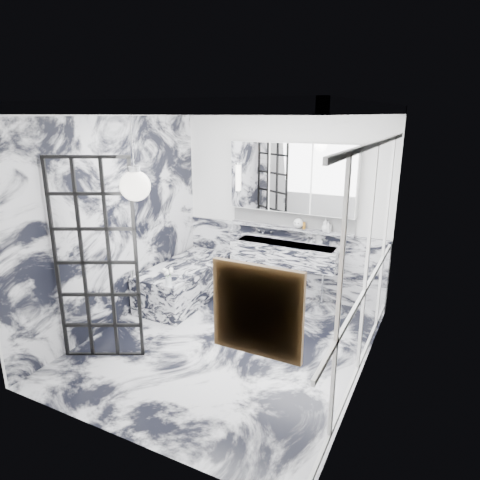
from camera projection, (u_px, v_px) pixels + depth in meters
The scene contains 25 objects.
floor at pixel (226, 344), 5.23m from camera, with size 3.60×3.60×0.00m, color silver.
ceiling at pixel (224, 104), 4.44m from camera, with size 3.60×3.60×0.00m, color white.
wall_back at pixel (283, 205), 6.38m from camera, with size 3.60×3.60×0.00m, color white.
wall_front at pixel (113, 290), 3.29m from camera, with size 3.60×3.60×0.00m, color white.
wall_left at pixel (117, 219), 5.53m from camera, with size 3.60×3.60×0.00m, color white.
wall_right at pixel (370, 254), 4.14m from camera, with size 3.60×3.60×0.00m, color white.
marble_clad_back at pixel (281, 260), 6.60m from camera, with size 3.18×0.05×1.05m, color silver.
marble_clad_left at pixel (118, 223), 5.54m from camera, with size 0.02×3.56×2.68m, color silver.
panel_molding at pixel (367, 263), 4.18m from camera, with size 0.03×3.40×2.30m, color white.
soap_bottle_a at pixel (325, 225), 6.06m from camera, with size 0.08×0.08×0.20m, color #8C5919.
soap_bottle_b at pixel (328, 227), 6.05m from camera, with size 0.07×0.07×0.16m, color #4C4C51.
soap_bottle_c at pixel (326, 227), 6.07m from camera, with size 0.11×0.11×0.15m, color silver.
face_pot at pixel (298, 223), 6.24m from camera, with size 0.15×0.15×0.15m, color white.
amber_bottle at pixel (304, 226), 6.21m from camera, with size 0.04×0.04×0.10m, color #8C5919.
flower_vase at pixel (169, 281), 5.56m from camera, with size 0.08×0.08×0.12m, color silver.
crittall_door at pixel (96, 262), 4.67m from camera, with size 0.88×0.04×2.28m, color black, non-canonical shape.
artwork at pixel (257, 311), 2.79m from camera, with size 0.54×0.05×0.54m, color #B55012.
pendant_light at pixel (135, 186), 3.74m from camera, with size 0.27×0.27×0.27m, color white.
trough_sink at pixel (285, 253), 6.29m from camera, with size 1.60×0.45×0.30m, color silver.
ledge at pixel (290, 228), 6.34m from camera, with size 1.90×0.14×0.04m, color silver.
subway_tile at pixel (292, 219), 6.35m from camera, with size 1.90×0.03×0.23m, color white.
mirror_cabinet at pixel (292, 178), 6.13m from camera, with size 1.90×0.16×1.00m, color white.
sconce_left at pixel (238, 178), 6.41m from camera, with size 0.07×0.07×0.40m, color white.
sconce_right at pixel (347, 186), 5.70m from camera, with size 0.07×0.07×0.40m, color white.
bathtub at pixel (186, 282), 6.43m from camera, with size 0.75×1.65×0.55m, color silver.
Camera 1 is at (2.24, -4.08, 2.71)m, focal length 32.00 mm.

